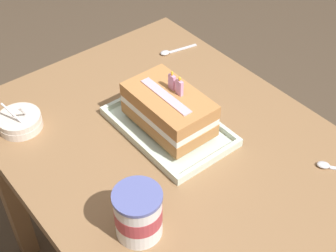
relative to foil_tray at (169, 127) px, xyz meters
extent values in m
cube|color=olive|center=(0.03, -0.03, -0.03)|extent=(1.00, 0.79, 0.04)
cube|color=olive|center=(-0.41, -0.36, -0.39)|extent=(0.06, 0.06, 0.69)
cube|color=olive|center=(-0.41, 0.31, -0.39)|extent=(0.06, 0.06, 0.69)
cube|color=silver|center=(0.00, 0.00, 0.00)|extent=(0.34, 0.22, 0.01)
cube|color=silver|center=(0.00, -0.10, 0.01)|extent=(0.34, 0.01, 0.02)
cube|color=silver|center=(0.00, 0.10, 0.01)|extent=(0.34, 0.01, 0.02)
cube|color=silver|center=(-0.17, 0.00, 0.01)|extent=(0.01, 0.20, 0.02)
cube|color=silver|center=(0.17, 0.00, 0.01)|extent=(0.01, 0.20, 0.02)
cube|color=#B87B44|center=(0.00, 0.00, 0.04)|extent=(0.24, 0.14, 0.04)
cube|color=white|center=(0.00, 0.00, 0.07)|extent=(0.24, 0.14, 0.02)
cube|color=#B87B44|center=(0.00, 0.00, 0.10)|extent=(0.24, 0.14, 0.04)
cube|color=beige|center=(0.00, -0.01, 0.12)|extent=(0.18, 0.03, 0.00)
cube|color=#E099C6|center=(-0.02, 0.02, 0.14)|extent=(0.02, 0.01, 0.04)
ellipsoid|color=yellow|center=(-0.02, 0.02, 0.16)|extent=(0.01, 0.01, 0.01)
cube|color=#E099C6|center=(0.01, 0.02, 0.14)|extent=(0.02, 0.01, 0.04)
ellipsoid|color=yellow|center=(0.01, 0.02, 0.16)|extent=(0.01, 0.01, 0.01)
cylinder|color=silver|center=(-0.26, -0.31, 0.00)|extent=(0.12, 0.12, 0.02)
cylinder|color=silver|center=(-0.26, -0.31, 0.02)|extent=(0.12, 0.12, 0.02)
cylinder|color=silver|center=(-0.25, -0.33, 0.06)|extent=(0.06, 0.04, 0.06)
cylinder|color=silver|center=(-0.25, -0.30, 0.05)|extent=(0.04, 0.04, 0.07)
cylinder|color=white|center=(0.22, -0.26, 0.05)|extent=(0.10, 0.10, 0.12)
cylinder|color=#B23D47|center=(0.22, -0.26, 0.06)|extent=(0.10, 0.10, 0.04)
cylinder|color=#555EA7|center=(0.22, -0.26, 0.11)|extent=(0.11, 0.11, 0.01)
ellipsoid|color=silver|center=(-0.29, 0.22, 0.00)|extent=(0.03, 0.04, 0.01)
cube|color=silver|center=(-0.28, 0.28, -0.01)|extent=(0.03, 0.10, 0.00)
ellipsoid|color=silver|center=(0.35, 0.22, 0.00)|extent=(0.04, 0.04, 0.01)
camera|label=1|loc=(0.75, -0.61, 0.90)|focal=51.74mm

